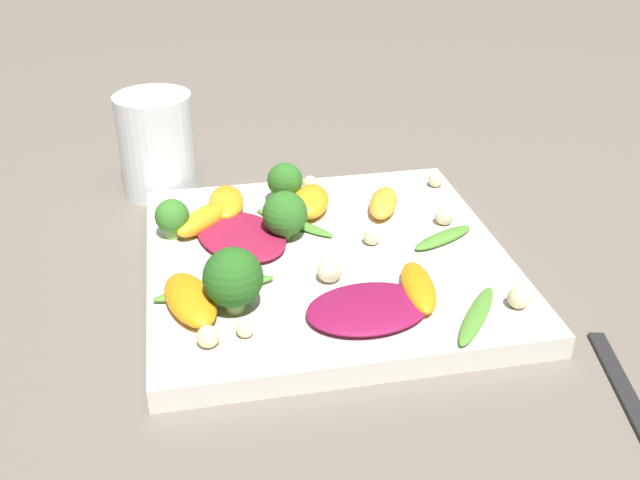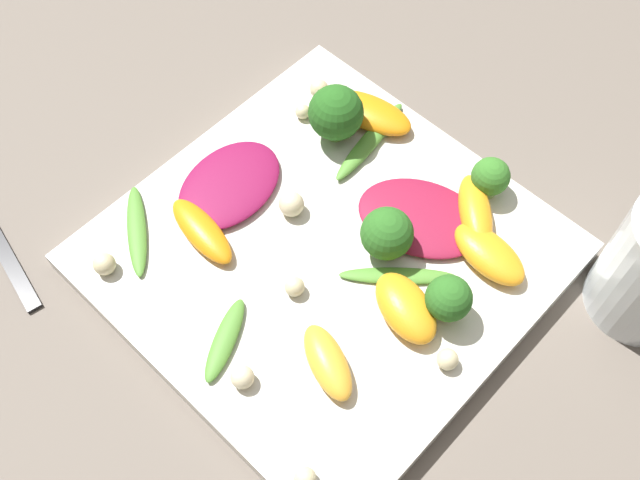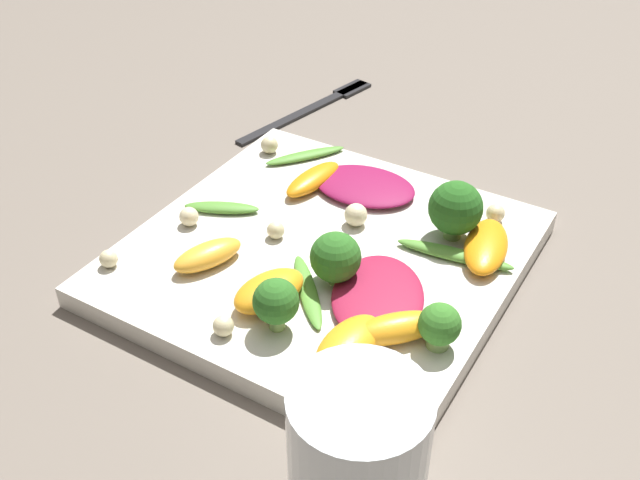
% 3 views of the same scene
% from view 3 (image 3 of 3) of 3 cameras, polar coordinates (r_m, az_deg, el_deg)
% --- Properties ---
extents(ground_plane, '(2.40, 2.40, 0.00)m').
position_cam_3_polar(ground_plane, '(0.60, 0.21, -2.01)').
color(ground_plane, '#6B6056').
extents(plate, '(0.29, 0.29, 0.02)m').
position_cam_3_polar(plate, '(0.59, 0.22, -1.31)').
color(plate, silver).
rests_on(plate, ground_plane).
extents(drinking_glass, '(0.07, 0.07, 0.10)m').
position_cam_3_polar(drinking_glass, '(0.40, 2.89, -16.54)').
color(drinking_glass, white).
rests_on(drinking_glass, ground_plane).
extents(fork, '(0.06, 0.19, 0.01)m').
position_cam_3_polar(fork, '(0.83, 0.01, 10.41)').
color(fork, '#262628').
rests_on(fork, ground_plane).
extents(radicchio_leaf_0, '(0.10, 0.11, 0.01)m').
position_cam_3_polar(radicchio_leaf_0, '(0.54, 4.42, -4.30)').
color(radicchio_leaf_0, maroon).
rests_on(radicchio_leaf_0, plate).
extents(radicchio_leaf_1, '(0.10, 0.07, 0.01)m').
position_cam_3_polar(radicchio_leaf_1, '(0.65, 3.41, 4.14)').
color(radicchio_leaf_1, maroon).
rests_on(radicchio_leaf_1, plate).
extents(orange_segment_0, '(0.04, 0.06, 0.02)m').
position_cam_3_polar(orange_segment_0, '(0.49, 2.20, -7.86)').
color(orange_segment_0, orange).
rests_on(orange_segment_0, plate).
extents(orange_segment_1, '(0.05, 0.06, 0.02)m').
position_cam_3_polar(orange_segment_1, '(0.53, -3.91, -3.87)').
color(orange_segment_1, orange).
rests_on(orange_segment_1, plate).
extents(orange_segment_2, '(0.04, 0.06, 0.02)m').
position_cam_3_polar(orange_segment_2, '(0.57, -8.55, -1.14)').
color(orange_segment_2, '#FCAD33').
rests_on(orange_segment_2, plate).
extents(orange_segment_3, '(0.06, 0.06, 0.02)m').
position_cam_3_polar(orange_segment_3, '(0.51, 5.84, -6.70)').
color(orange_segment_3, orange).
rests_on(orange_segment_3, plate).
extents(orange_segment_4, '(0.05, 0.08, 0.02)m').
position_cam_3_polar(orange_segment_4, '(0.59, 12.53, -0.47)').
color(orange_segment_4, orange).
rests_on(orange_segment_4, plate).
extents(orange_segment_5, '(0.03, 0.07, 0.01)m').
position_cam_3_polar(orange_segment_5, '(0.66, -0.53, 4.66)').
color(orange_segment_5, orange).
rests_on(orange_segment_5, plate).
extents(broccoli_floret_0, '(0.03, 0.03, 0.03)m').
position_cam_3_polar(broccoli_floret_0, '(0.50, 9.10, -6.47)').
color(broccoli_floret_0, '#7A9E51').
rests_on(broccoli_floret_0, plate).
extents(broccoli_floret_1, '(0.04, 0.04, 0.05)m').
position_cam_3_polar(broccoli_floret_1, '(0.59, 10.28, 2.36)').
color(broccoli_floret_1, '#84AD5B').
rests_on(broccoli_floret_1, plate).
extents(broccoli_floret_2, '(0.04, 0.04, 0.04)m').
position_cam_3_polar(broccoli_floret_2, '(0.54, 1.19, -1.35)').
color(broccoli_floret_2, '#7A9E51').
rests_on(broccoli_floret_2, plate).
extents(broccoli_floret_3, '(0.03, 0.03, 0.04)m').
position_cam_3_polar(broccoli_floret_3, '(0.50, -3.37, -4.75)').
color(broccoli_floret_3, '#84AD5B').
rests_on(broccoli_floret_3, plate).
extents(arugula_sprig_0, '(0.06, 0.07, 0.01)m').
position_cam_3_polar(arugula_sprig_0, '(0.70, -1.13, 6.46)').
color(arugula_sprig_0, '#518E33').
rests_on(arugula_sprig_0, plate).
extents(arugula_sprig_1, '(0.09, 0.03, 0.01)m').
position_cam_3_polar(arugula_sprig_1, '(0.58, 10.22, -1.08)').
color(arugula_sprig_1, '#518E33').
rests_on(arugula_sprig_1, plate).
extents(arugula_sprig_2, '(0.07, 0.07, 0.00)m').
position_cam_3_polar(arugula_sprig_2, '(0.54, -0.95, -3.89)').
color(arugula_sprig_2, '#518E33').
rests_on(arugula_sprig_2, plate).
extents(arugula_sprig_3, '(0.06, 0.04, 0.01)m').
position_cam_3_polar(arugula_sprig_3, '(0.63, -7.45, 2.51)').
color(arugula_sprig_3, '#518E33').
rests_on(arugula_sprig_3, plate).
extents(macadamia_nut_0, '(0.01, 0.01, 0.01)m').
position_cam_3_polar(macadamia_nut_0, '(0.59, -15.81, -1.38)').
color(macadamia_nut_0, beige).
rests_on(macadamia_nut_0, plate).
extents(macadamia_nut_1, '(0.02, 0.02, 0.02)m').
position_cam_3_polar(macadamia_nut_1, '(0.61, 2.75, 1.93)').
color(macadamia_nut_1, beige).
rests_on(macadamia_nut_1, plate).
extents(macadamia_nut_2, '(0.02, 0.02, 0.02)m').
position_cam_3_polar(macadamia_nut_2, '(0.63, 13.22, 2.00)').
color(macadamia_nut_2, beige).
rests_on(macadamia_nut_2, plate).
extents(macadamia_nut_3, '(0.02, 0.02, 0.02)m').
position_cam_3_polar(macadamia_nut_3, '(0.71, -3.87, 7.24)').
color(macadamia_nut_3, beige).
rests_on(macadamia_nut_3, plate).
extents(macadamia_nut_4, '(0.01, 0.01, 0.01)m').
position_cam_3_polar(macadamia_nut_4, '(0.63, 10.88, 2.30)').
color(macadamia_nut_4, beige).
rests_on(macadamia_nut_4, plate).
extents(macadamia_nut_5, '(0.01, 0.01, 0.01)m').
position_cam_3_polar(macadamia_nut_5, '(0.59, -3.39, 0.76)').
color(macadamia_nut_5, beige).
rests_on(macadamia_nut_5, plate).
extents(macadamia_nut_6, '(0.01, 0.01, 0.01)m').
position_cam_3_polar(macadamia_nut_6, '(0.51, -7.38, -6.50)').
color(macadamia_nut_6, beige).
rests_on(macadamia_nut_6, plate).
extents(macadamia_nut_7, '(0.02, 0.02, 0.02)m').
position_cam_3_polar(macadamia_nut_7, '(0.62, -9.96, 1.77)').
color(macadamia_nut_7, beige).
rests_on(macadamia_nut_7, plate).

